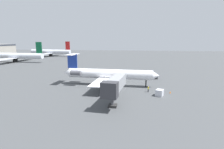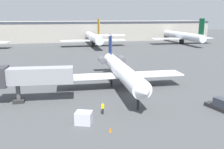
% 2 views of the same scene
% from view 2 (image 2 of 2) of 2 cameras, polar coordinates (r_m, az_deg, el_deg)
% --- Properties ---
extents(ground_plane, '(400.00, 400.00, 0.10)m').
position_cam_2_polar(ground_plane, '(44.23, 5.07, -4.96)').
color(ground_plane, '#424447').
extents(regional_jet, '(25.18, 30.73, 9.63)m').
position_cam_2_polar(regional_jet, '(47.95, 2.05, 1.14)').
color(regional_jet, white).
rests_on(regional_jet, ground_plane).
extents(jet_bridge, '(13.04, 3.98, 6.05)m').
position_cam_2_polar(jet_bridge, '(41.94, -19.15, -0.44)').
color(jet_bridge, gray).
rests_on(jet_bridge, ground_plane).
extents(ground_crew_marshaller, '(0.43, 0.31, 1.69)m').
position_cam_2_polar(ground_crew_marshaller, '(35.75, -2.20, -7.91)').
color(ground_crew_marshaller, black).
rests_on(ground_crew_marshaller, ground_plane).
extents(baggage_tug_lead, '(2.31, 4.22, 1.90)m').
position_cam_2_polar(baggage_tug_lead, '(40.59, 23.91, -6.48)').
color(baggage_tug_lead, '#262628').
rests_on(baggage_tug_lead, ground_plane).
extents(cargo_container_uld, '(2.60, 2.35, 1.65)m').
position_cam_2_polar(cargo_container_uld, '(32.88, -6.60, -10.01)').
color(cargo_container_uld, silver).
rests_on(cargo_container_uld, ground_plane).
extents(traffic_cone_near, '(0.36, 0.36, 0.55)m').
position_cam_2_polar(traffic_cone_near, '(30.73, -0.41, -12.79)').
color(traffic_cone_near, orange).
rests_on(traffic_cone_near, ground_plane).
extents(terminal_building, '(154.64, 21.99, 11.15)m').
position_cam_2_polar(terminal_building, '(146.64, -7.71, 10.06)').
color(terminal_building, '#9E998E').
rests_on(terminal_building, ground_plane).
extents(parked_airliner_centre, '(30.54, 36.35, 13.02)m').
position_cam_2_polar(parked_airliner_centre, '(116.79, -4.39, 8.58)').
color(parked_airliner_centre, silver).
rests_on(parked_airliner_centre, ground_plane).
extents(parked_airliner_east_mid, '(33.02, 39.23, 13.00)m').
position_cam_2_polar(parked_airliner_east_mid, '(132.24, 16.09, 8.66)').
color(parked_airliner_east_mid, silver).
rests_on(parked_airliner_east_mid, ground_plane).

